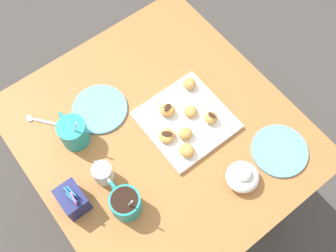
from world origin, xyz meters
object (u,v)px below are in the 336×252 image
object	(u,v)px
dining_table	(160,147)
cream_pitcher_white	(103,173)
coffee_mug_teal_left	(125,203)
saucer_sky_right	(279,151)
sugar_caddy	(73,200)
beignet_0	(187,150)
ice_cream_bowl	(242,176)
beignet_5	(190,84)
saucer_sky_left	(100,109)
beignet_2	(166,137)
beignet_3	(211,118)
coffee_mug_teal_right	(73,132)
beignet_4	(167,110)
pastry_plate_square	(186,120)
beignet_1	(191,111)
beignet_6	(185,134)

from	to	relation	value
dining_table	cream_pitcher_white	world-z (taller)	cream_pitcher_white
coffee_mug_teal_left	saucer_sky_right	size ratio (longest dim) A/B	0.73
sugar_caddy	beignet_0	world-z (taller)	sugar_caddy
coffee_mug_teal_left	cream_pitcher_white	xyz separation A→B (m)	(0.12, 0.00, -0.01)
ice_cream_bowl	beignet_5	world-z (taller)	ice_cream_bowl
ice_cream_bowl	beignet_5	distance (m)	0.36
saucer_sky_left	beignet_2	bearing A→B (deg)	-154.82
sugar_caddy	saucer_sky_left	bearing A→B (deg)	-46.63
coffee_mug_teal_left	beignet_3	xyz separation A→B (m)	(0.06, -0.38, -0.01)
dining_table	coffee_mug_teal_left	distance (m)	0.33
dining_table	beignet_5	bearing A→B (deg)	-69.90
dining_table	coffee_mug_teal_left	world-z (taller)	coffee_mug_teal_left
saucer_sky_right	ice_cream_bowl	bearing A→B (deg)	88.15
coffee_mug_teal_right	beignet_2	distance (m)	0.29
cream_pitcher_white	beignet_4	world-z (taller)	cream_pitcher_white
beignet_0	beignet_2	world-z (taller)	beignet_0
beignet_2	beignet_0	bearing A→B (deg)	-164.06
saucer_sky_left	beignet_5	xyz separation A→B (m)	(-0.12, -0.29, 0.03)
saucer_sky_right	beignet_0	size ratio (longest dim) A/B	3.55
beignet_3	beignet_5	xyz separation A→B (m)	(0.14, -0.03, -0.00)
dining_table	saucer_sky_left	bearing A→B (deg)	30.82
dining_table	ice_cream_bowl	size ratio (longest dim) A/B	8.84
pastry_plate_square	saucer_sky_right	world-z (taller)	pastry_plate_square
saucer_sky_right	beignet_5	distance (m)	0.37
beignet_5	pastry_plate_square	bearing A→B (deg)	136.40
cream_pitcher_white	beignet_3	xyz separation A→B (m)	(-0.05, -0.38, -0.01)
sugar_caddy	beignet_0	size ratio (longest dim) A/B	2.09
coffee_mug_teal_left	ice_cream_bowl	distance (m)	0.36
coffee_mug_teal_right	cream_pitcher_white	bearing A→B (deg)	179.82
coffee_mug_teal_left	beignet_4	distance (m)	0.33
beignet_4	sugar_caddy	bearing A→B (deg)	99.51
coffee_mug_teal_left	saucer_sky_right	distance (m)	0.51
pastry_plate_square	beignet_3	size ratio (longest dim) A/B	6.18
sugar_caddy	saucer_sky_right	size ratio (longest dim) A/B	0.59
dining_table	beignet_1	distance (m)	0.21
sugar_caddy	beignet_0	xyz separation A→B (m)	(-0.08, -0.36, -0.01)
ice_cream_bowl	saucer_sky_left	xyz separation A→B (m)	(0.47, 0.21, -0.03)
beignet_3	saucer_sky_left	bearing A→B (deg)	44.78
cream_pitcher_white	saucer_sky_left	size ratio (longest dim) A/B	0.57
ice_cream_bowl	beignet_2	world-z (taller)	ice_cream_bowl
saucer_sky_right	beignet_2	world-z (taller)	beignet_2
dining_table	coffee_mug_teal_right	bearing A→B (deg)	57.86
beignet_0	coffee_mug_teal_left	bearing A→B (deg)	94.94
pastry_plate_square	cream_pitcher_white	xyz separation A→B (m)	(0.00, 0.32, 0.03)
saucer_sky_right	beignet_3	world-z (taller)	beignet_3
pastry_plate_square	coffee_mug_teal_left	size ratio (longest dim) A/B	2.01
cream_pitcher_white	beignet_5	bearing A→B (deg)	-77.79
beignet_1	beignet_3	bearing A→B (deg)	-149.15
pastry_plate_square	sugar_caddy	distance (m)	0.44
ice_cream_bowl	beignet_6	xyz separation A→B (m)	(0.22, 0.05, 0.00)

